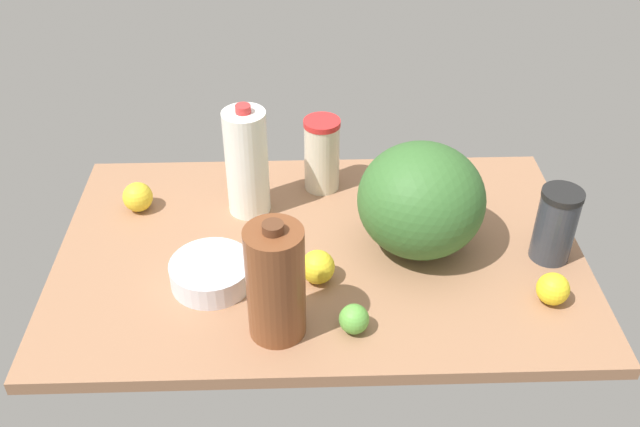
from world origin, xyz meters
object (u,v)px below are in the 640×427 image
watermelon (421,200)px  milk_jug (247,162)px  lemon_far_back (553,289)px  shaker_bottle (556,225)px  lemon_loose (318,267)px  mixing_bowl (211,273)px  chocolate_milk_jug (276,283)px  lime_near_front (354,319)px  tumbler_cup (322,154)px  lemon_beside_bowl (138,197)px

watermelon → milk_jug: size_ratio=0.99×
lemon_far_back → shaker_bottle: bearing=75.1°
lemon_loose → milk_jug: bearing=120.7°
mixing_bowl → chocolate_milk_jug: 22.69cm
lemon_loose → lime_near_front: size_ratio=1.22×
milk_jug → lemon_far_back: bearing=-28.4°
tumbler_cup → milk_jug: (-18.10, -9.15, 3.80)cm
tumbler_cup → shaker_bottle: 58.54cm
mixing_bowl → lemon_far_back: bearing=-6.4°
tumbler_cup → chocolate_milk_jug: chocolate_milk_jug is taller
tumbler_cup → lime_near_front: 51.96cm
lemon_far_back → lime_near_front: lemon_far_back is taller
mixing_bowl → lemon_beside_bowl: 34.36cm
chocolate_milk_jug → shaker_bottle: (61.08, 21.09, -3.67)cm
lemon_loose → tumbler_cup: bearing=86.7°
chocolate_milk_jug → lime_near_front: bearing=-2.6°
lime_near_front → mixing_bowl: bearing=152.9°
watermelon → lemon_beside_bowl: size_ratio=3.88×
lemon_far_back → lime_near_front: (-41.94, -7.09, -0.39)cm
watermelon → milk_jug: 42.21cm
mixing_bowl → shaker_bottle: (75.52, 6.61, 6.16)cm
mixing_bowl → milk_jug: bearing=75.7°
mixing_bowl → lime_near_front: size_ratio=2.91×
chocolate_milk_jug → lemon_beside_bowl: bearing=129.6°
mixing_bowl → shaker_bottle: 76.05cm
tumbler_cup → watermelon: watermelon is taller
tumbler_cup → lemon_loose: size_ratio=2.60×
watermelon → shaker_bottle: 30.05cm
milk_jug → lemon_loose: milk_jug is taller
lemon_loose → lemon_beside_bowl: (-43.31, 27.58, -0.07)cm
lemon_far_back → tumbler_cup: bearing=136.5°
chocolate_milk_jug → watermelon: bearing=39.3°
lemon_beside_bowl → lime_near_front: bearing=-40.5°
tumbler_cup → chocolate_milk_jug: bearing=-101.8°
chocolate_milk_jug → shaker_bottle: chocolate_milk_jug is taller
lemon_loose → mixing_bowl: bearing=-179.9°
mixing_bowl → tumbler_cup: tumbler_cup is taller
chocolate_milk_jug → mixing_bowl: bearing=134.9°
lime_near_front → lemon_beside_bowl: bearing=139.5°
shaker_bottle → lemon_far_back: size_ratio=2.57×
tumbler_cup → lemon_loose: tumbler_cup is taller
chocolate_milk_jug → lime_near_front: size_ratio=4.37×
lemon_far_back → lemon_beside_bowl: 98.73cm
tumbler_cup → watermelon: (21.13, -24.70, 3.05)cm
lime_near_front → lemon_far_back: bearing=9.6°
lime_near_front → tumbler_cup: bearing=95.2°
watermelon → shaker_bottle: (29.40, -4.83, -3.88)cm
watermelon → lemon_loose: size_ratio=3.80×
watermelon → lemon_far_back: size_ratio=4.12×
watermelon → lemon_beside_bowl: bearing=166.3°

